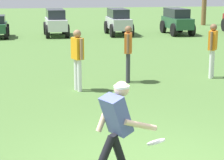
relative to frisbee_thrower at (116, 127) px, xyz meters
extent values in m
cylinder|color=black|center=(0.06, 0.03, -0.44)|extent=(0.37, 0.27, 0.72)
cube|color=#4C5699|center=(0.00, 0.00, 0.17)|extent=(0.48, 0.47, 0.58)
sphere|color=beige|center=(0.08, 0.04, 0.52)|extent=(0.28, 0.28, 0.21)
cylinder|color=white|center=(0.08, 0.04, 0.55)|extent=(0.29, 0.29, 0.03)
cylinder|color=beige|center=(0.33, -0.03, 0.02)|extent=(0.54, 0.34, 0.27)
cylinder|color=beige|center=(-0.13, 0.16, 0.14)|extent=(0.29, 0.20, 0.49)
cylinder|color=white|center=(0.59, 0.08, -0.28)|extent=(0.37, 0.37, 0.12)
cylinder|color=silver|center=(3.80, 6.08, -0.39)|extent=(0.15, 0.15, 0.82)
cylinder|color=silver|center=(3.90, 6.23, -0.39)|extent=(0.15, 0.15, 0.82)
cube|color=orange|center=(3.85, 6.16, 0.29)|extent=(0.36, 0.39, 0.54)
cylinder|color=brown|center=(3.73, 5.99, 0.30)|extent=(0.10, 0.10, 0.52)
cylinder|color=brown|center=(3.96, 6.33, 0.30)|extent=(0.10, 0.10, 0.52)
sphere|color=brown|center=(3.85, 6.16, 0.66)|extent=(0.28, 0.28, 0.20)
cylinder|color=#33333D|center=(1.34, 5.91, -0.39)|extent=(0.13, 0.13, 0.82)
cylinder|color=#33333D|center=(1.38, 6.08, -0.39)|extent=(0.13, 0.13, 0.82)
cube|color=orange|center=(1.36, 5.99, 0.29)|extent=(0.27, 0.38, 0.54)
cylinder|color=brown|center=(1.31, 5.79, 0.30)|extent=(0.09, 0.09, 0.52)
cylinder|color=brown|center=(1.41, 6.20, 0.30)|extent=(0.09, 0.09, 0.52)
sphere|color=brown|center=(1.36, 5.99, 0.66)|extent=(0.24, 0.24, 0.20)
cylinder|color=silver|center=(-0.05, 5.17, -0.39)|extent=(0.14, 0.14, 0.82)
cylinder|color=silver|center=(-0.12, 5.34, -0.39)|extent=(0.14, 0.14, 0.82)
cube|color=orange|center=(-0.09, 5.25, 0.29)|extent=(0.32, 0.39, 0.54)
cylinder|color=#936B4C|center=(-0.01, 5.06, 0.30)|extent=(0.09, 0.09, 0.52)
cylinder|color=#936B4C|center=(-0.17, 5.45, 0.30)|extent=(0.09, 0.09, 0.52)
sphere|color=#936B4C|center=(-0.09, 5.25, 0.66)|extent=(0.26, 0.26, 0.20)
cylinder|color=black|center=(-2.69, 17.33, -0.50)|extent=(0.20, 0.61, 0.60)
cylinder|color=black|center=(-2.64, 15.79, -0.50)|extent=(0.20, 0.61, 0.60)
cube|color=silver|center=(-0.24, 16.72, -0.20)|extent=(1.07, 2.44, 0.55)
cube|color=#1E232B|center=(-0.24, 16.87, 0.31)|extent=(0.93, 1.84, 0.46)
cylinder|color=black|center=(-0.76, 17.53, -0.47)|extent=(0.21, 0.67, 0.66)
cylinder|color=black|center=(0.20, 17.58, -0.47)|extent=(0.21, 0.67, 0.66)
cylinder|color=black|center=(-0.68, 15.86, -0.47)|extent=(0.21, 0.67, 0.66)
cylinder|color=black|center=(0.28, 15.90, -0.47)|extent=(0.21, 0.67, 0.66)
cube|color=#B7BABF|center=(2.96, 16.63, -0.20)|extent=(1.02, 2.42, 0.55)
cube|color=#1E232B|center=(2.96, 16.78, 0.31)|extent=(0.89, 1.82, 0.46)
cylinder|color=black|center=(2.46, 17.45, -0.47)|extent=(0.20, 0.66, 0.66)
cylinder|color=black|center=(3.42, 17.48, -0.47)|extent=(0.20, 0.66, 0.66)
cylinder|color=black|center=(2.50, 15.78, -0.47)|extent=(0.20, 0.66, 0.66)
cylinder|color=black|center=(3.46, 15.80, -0.47)|extent=(0.20, 0.66, 0.66)
cube|color=#235133|center=(6.04, 16.44, -0.20)|extent=(1.08, 2.44, 0.55)
cube|color=#1E232B|center=(6.03, 16.59, 0.31)|extent=(0.93, 1.84, 0.46)
cylinder|color=black|center=(5.52, 17.25, -0.47)|extent=(0.21, 0.67, 0.66)
cylinder|color=black|center=(6.48, 17.30, -0.47)|extent=(0.21, 0.67, 0.66)
cylinder|color=black|center=(5.60, 15.58, -0.47)|extent=(0.21, 0.67, 0.66)
cylinder|color=black|center=(6.56, 15.63, -0.47)|extent=(0.21, 0.67, 0.66)
camera|label=1|loc=(-0.95, -5.57, 1.95)|focal=70.00mm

